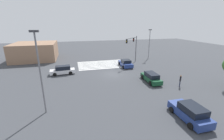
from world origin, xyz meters
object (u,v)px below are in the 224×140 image
at_px(car_3, 190,112).
at_px(traffic_signal_mast, 133,44).
at_px(street_light_pole_b, 39,67).
at_px(car_0, 63,70).
at_px(street_light_pole_a, 149,41).
at_px(car_1, 126,63).
at_px(pedestrian, 180,80).
at_px(car_2, 151,77).

bearing_deg(car_3, traffic_signal_mast, -7.40).
bearing_deg(street_light_pole_b, car_0, -94.94).
relative_size(traffic_signal_mast, street_light_pole_b, 0.73).
height_order(car_0, street_light_pole_a, street_light_pole_a).
distance_m(car_1, car_3, 19.71).
relative_size(car_3, pedestrian, 2.47).
height_order(car_1, car_2, car_1).
height_order(car_3, street_light_pole_a, street_light_pole_a).
bearing_deg(car_0, car_2, 147.79).
distance_m(car_3, street_light_pole_a, 27.75).
relative_size(car_0, car_3, 1.02).
xyz_separation_m(traffic_signal_mast, car_2, (1.76, 12.28, -3.74)).
distance_m(traffic_signal_mast, car_3, 22.86).
height_order(pedestrian, street_light_pole_b, street_light_pole_b).
xyz_separation_m(car_1, street_light_pole_b, (14.32, 14.81, 4.38)).
distance_m(traffic_signal_mast, car_2, 12.96).
relative_size(car_1, street_light_pole_b, 0.53).
bearing_deg(pedestrian, traffic_signal_mast, -40.57).
relative_size(car_2, street_light_pole_b, 0.55).
relative_size(car_3, street_light_pole_b, 0.52).
bearing_deg(street_light_pole_a, pedestrian, 76.29).
height_order(traffic_signal_mast, car_0, traffic_signal_mast).
xyz_separation_m(car_0, car_3, (-12.94, 17.83, 0.02)).
height_order(traffic_signal_mast, pedestrian, traffic_signal_mast).
distance_m(traffic_signal_mast, street_light_pole_a, 7.04).
height_order(car_0, car_1, car_0).
distance_m(car_1, street_light_pole_b, 21.06).
xyz_separation_m(car_2, pedestrian, (-3.26, 2.86, 0.29)).
relative_size(car_0, car_2, 0.97).
relative_size(car_2, car_3, 1.05).
xyz_separation_m(car_0, car_2, (-14.20, 7.75, -0.02)).
bearing_deg(traffic_signal_mast, car_0, -29.15).
bearing_deg(car_3, car_0, 36.27).
height_order(traffic_signal_mast, car_2, traffic_signal_mast).
bearing_deg(pedestrian, street_light_pole_b, 50.91).
xyz_separation_m(car_0, street_light_pole_a, (-22.03, -8.11, 3.88)).
height_order(car_1, street_light_pole_b, street_light_pole_b).
height_order(traffic_signal_mast, car_1, traffic_signal_mast).
bearing_deg(car_3, street_light_pole_b, 71.09).
bearing_deg(traffic_signal_mast, street_light_pole_b, 0.63).
distance_m(traffic_signal_mast, car_1, 5.35).
bearing_deg(pedestrian, street_light_pole_a, -59.92).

